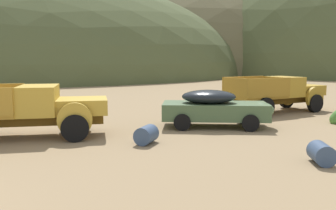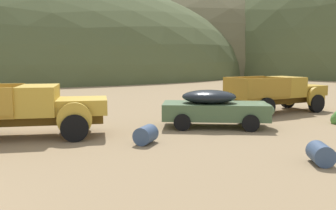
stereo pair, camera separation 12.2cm
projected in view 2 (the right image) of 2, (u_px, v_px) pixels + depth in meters
hill_far_right at (211, 71)px, 84.06m from camera, size 97.68×59.96×41.21m
truck_faded_yellow at (35, 109)px, 13.21m from camera, size 6.01×2.55×1.91m
car_weathered_green at (218, 108)px, 15.13m from camera, size 4.88×2.96×1.57m
truck_mustard at (283, 93)px, 19.49m from camera, size 6.02×3.45×1.91m
oil_drum_by_truck at (321, 154)px, 9.84m from camera, size 0.80×0.97×0.58m
oil_drum_tipped at (146, 135)px, 12.21m from camera, size 0.96×1.03×0.61m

